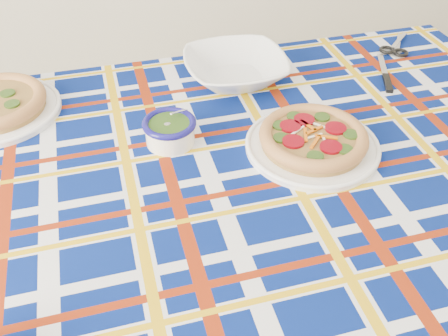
{
  "coord_description": "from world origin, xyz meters",
  "views": [
    {
      "loc": [
        -0.04,
        -0.52,
        1.47
      ],
      "look_at": [
        0.15,
        0.27,
        0.79
      ],
      "focal_mm": 40.0,
      "sensor_mm": 36.0,
      "label": 1
    }
  ],
  "objects": [
    {
      "name": "main_focaccia_plate",
      "position": [
        0.37,
        0.32,
        0.8
      ],
      "size": [
        0.33,
        0.33,
        0.06
      ],
      "primitive_type": null,
      "rotation": [
        0.0,
        0.0,
        0.05
      ],
      "color": "olive",
      "rests_on": "tablecloth"
    },
    {
      "name": "pesto_bowl",
      "position": [
        0.05,
        0.42,
        0.8
      ],
      "size": [
        0.14,
        0.14,
        0.07
      ],
      "primitive_type": null,
      "rotation": [
        0.0,
        0.0,
        0.11
      ],
      "color": "#1F3B10",
      "rests_on": "tablecloth"
    },
    {
      "name": "table_knife",
      "position": [
        0.71,
        0.64,
        0.77
      ],
      "size": [
        0.1,
        0.23,
        0.01
      ],
      "primitive_type": null,
      "rotation": [
        0.0,
        0.0,
        1.23
      ],
      "color": "silver",
      "rests_on": "tablecloth"
    },
    {
      "name": "kitchen_scissors",
      "position": [
        0.82,
        0.77,
        0.77
      ],
      "size": [
        0.19,
        0.21,
        0.02
      ],
      "primitive_type": null,
      "rotation": [
        0.0,
        0.0,
        0.89
      ],
      "color": "silver",
      "rests_on": "tablecloth"
    },
    {
      "name": "dining_table",
      "position": [
        0.2,
        0.33,
        0.69
      ],
      "size": [
        1.66,
        1.08,
        0.76
      ],
      "rotation": [
        0.0,
        0.0,
        0.04
      ],
      "color": "brown",
      "rests_on": "floor"
    },
    {
      "name": "serving_bowl",
      "position": [
        0.27,
        0.67,
        0.8
      ],
      "size": [
        0.28,
        0.28,
        0.07
      ],
      "primitive_type": "imported",
      "rotation": [
        0.0,
        0.0,
        0.02
      ],
      "color": "white",
      "rests_on": "tablecloth"
    },
    {
      "name": "tablecloth",
      "position": [
        0.2,
        0.33,
        0.71
      ],
      "size": [
        1.69,
        1.11,
        0.11
      ],
      "primitive_type": null,
      "rotation": [
        0.0,
        0.0,
        0.04
      ],
      "color": "navy",
      "rests_on": "dining_table"
    }
  ]
}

